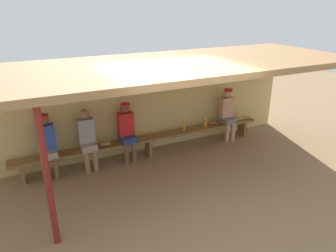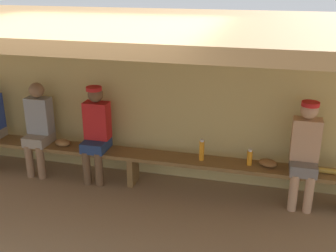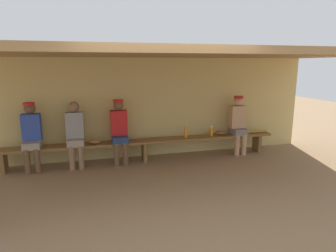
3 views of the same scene
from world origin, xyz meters
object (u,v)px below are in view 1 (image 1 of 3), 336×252
support_post (48,179)px  player_in_white (227,112)px  water_bottle_clear (205,122)px  baseball_glove_tan (105,144)px  player_shirtless_tan (87,137)px  baseball_glove_dark_brown (213,123)px  player_with_sunglasses (127,129)px  baseball_bat (237,119)px  bench (148,140)px  player_rightmost (47,143)px  water_bottle_blue (184,125)px

support_post → player_in_white: 5.08m
water_bottle_clear → baseball_glove_tan: (-2.60, -0.02, -0.06)m
player_shirtless_tan → baseball_glove_dark_brown: player_shirtless_tan is taller
water_bottle_clear → player_in_white: bearing=-0.6°
player_with_sunglasses → player_in_white: (2.73, 0.00, 0.00)m
player_with_sunglasses → baseball_bat: 3.08m
player_with_sunglasses → player_in_white: same height
player_with_sunglasses → player_shirtless_tan: (-0.88, -0.00, -0.02)m
bench → player_rightmost: (-2.20, 0.00, 0.36)m
player_with_sunglasses → water_bottle_blue: (1.47, 0.00, -0.15)m
bench → player_rightmost: bearing=179.9°
bench → baseball_glove_tan: 1.04m
bench → player_with_sunglasses: bearing=179.6°
water_bottle_blue → baseball_bat: 1.61m
water_bottle_clear → bench: bearing=-179.6°
bench → player_rightmost: 2.23m
bench → baseball_glove_dark_brown: baseball_glove_dark_brown is taller
support_post → baseball_bat: size_ratio=2.65×
water_bottle_clear → water_bottle_blue: size_ratio=0.76×
support_post → baseball_glove_tan: bearing=57.0°
player_in_white → baseball_bat: (0.34, -0.00, -0.25)m
player_shirtless_tan → player_with_sunglasses: bearing=0.0°
player_rightmost → water_bottle_clear: 3.77m
bench → baseball_glove_dark_brown: 1.80m
bench → player_shirtless_tan: (-1.40, 0.00, 0.34)m
bench → player_shirtless_tan: size_ratio=4.49×
water_bottle_blue → player_in_white: bearing=-0.1°
player_rightmost → baseball_bat: player_rightmost is taller
player_in_white → player_rightmost: (-4.42, 0.00, 0.00)m
baseball_glove_tan → player_rightmost: bearing=14.4°
player_rightmost → water_bottle_clear: bearing=0.1°
player_with_sunglasses → baseball_bat: (3.07, -0.00, -0.25)m
player_in_white → support_post: bearing=-155.5°
player_in_white → water_bottle_clear: bearing=179.4°
player_with_sunglasses → player_rightmost: same height
baseball_bat → support_post: bearing=-152.9°
player_rightmost → water_bottle_blue: (3.15, 0.00, -0.15)m
player_rightmost → player_shirtless_tan: player_rightmost is taller
player_with_sunglasses → baseball_glove_dark_brown: 2.33m
player_with_sunglasses → player_shirtless_tan: size_ratio=1.01×
player_rightmost → baseball_glove_tan: size_ratio=5.60×
player_with_sunglasses → player_shirtless_tan: bearing=-180.0°
player_shirtless_tan → baseball_glove_tan: 0.43m
bench → baseball_bat: (2.56, -0.00, 0.11)m
support_post → player_in_white: (4.61, 2.10, -0.35)m
support_post → water_bottle_blue: size_ratio=7.76×
player_rightmost → water_bottle_blue: 3.16m
player_in_white → water_bottle_clear: 0.68m
bench → water_bottle_blue: 0.97m
water_bottle_clear → baseball_glove_tan: bearing=-179.6°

